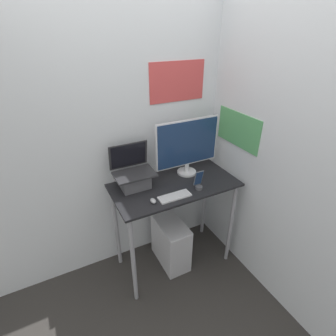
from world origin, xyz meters
TOP-DOWN VIEW (x-y plane):
  - ground_plane at (0.00, 0.00)m, footprint 12.00×12.00m
  - wall_back at (0.00, 0.65)m, footprint 6.00×0.06m
  - wall_side_right at (0.64, 0.00)m, footprint 0.06×6.00m
  - desk at (0.00, 0.28)m, footprint 1.11×0.56m
  - laptop at (-0.33, 0.40)m, footprint 0.34×0.26m
  - monitor at (0.20, 0.41)m, footprint 0.63×0.18m
  - keyboard at (-0.10, 0.11)m, footprint 0.27×0.10m
  - mouse at (-0.28, 0.12)m, footprint 0.04×0.07m
  - cell_phone at (0.15, 0.13)m, footprint 0.08×0.06m
  - computer_tower at (-0.03, 0.30)m, footprint 0.24×0.45m

SIDE VIEW (x-z plane):
  - ground_plane at x=0.00m, z-range 0.00..0.00m
  - computer_tower at x=-0.03m, z-range 0.00..0.50m
  - desk at x=0.00m, z-range 0.33..1.27m
  - keyboard at x=-0.10m, z-range 0.95..0.97m
  - mouse at x=-0.28m, z-range 0.95..0.98m
  - cell_phone at x=0.15m, z-range 0.92..1.09m
  - laptop at x=-0.33m, z-range 0.87..1.24m
  - monitor at x=0.20m, z-range 0.96..1.49m
  - wall_side_right at x=0.64m, z-range 0.00..2.60m
  - wall_back at x=0.00m, z-range 0.00..2.60m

